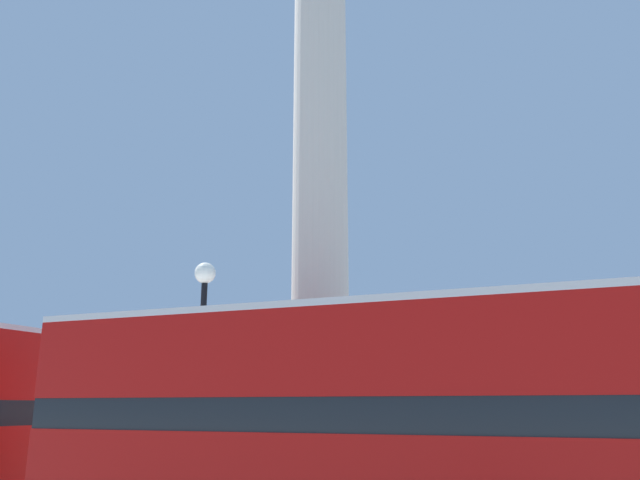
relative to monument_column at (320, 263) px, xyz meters
name	(u,v)px	position (x,y,z in m)	size (l,w,h in m)	color
monument_column	(320,263)	(0.00, 0.00, 0.00)	(4.47, 4.47, 19.24)	beige
bus_b	(324,418)	(2.73, -5.72, -4.23)	(10.94, 3.26, 4.26)	#A80F0C
equestrian_statue	(93,433)	(-11.43, 3.45, -5.06)	(3.55, 2.66, 5.69)	beige
street_lamp	(201,358)	(-0.92, -4.33, -2.99)	(0.49, 0.49, 5.78)	black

